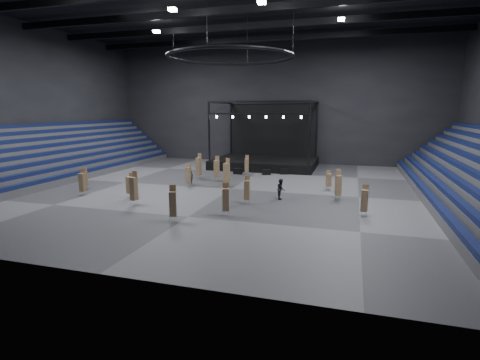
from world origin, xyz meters
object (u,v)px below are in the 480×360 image
(chair_stack_8, at_px, (338,179))
(chair_stack_14, at_px, (217,168))
(chair_stack_0, at_px, (247,190))
(man_center, at_px, (190,176))
(chair_stack_9, at_px, (173,203))
(chair_stack_11, at_px, (199,166))
(chair_stack_10, at_px, (227,172))
(stage, at_px, (266,156))
(flight_case_left, at_px, (238,171))
(chair_stack_6, at_px, (84,178))
(flight_case_mid, at_px, (266,172))
(chair_stack_7, at_px, (247,165))
(chair_stack_3, at_px, (82,182))
(crew_member, at_px, (281,189))
(chair_stack_2, at_px, (329,180))
(chair_stack_13, at_px, (338,185))
(chair_stack_5, at_px, (134,188))
(chair_stack_15, at_px, (365,200))
(flight_case_right, at_px, (285,171))
(chair_stack_12, at_px, (226,199))
(chair_stack_4, at_px, (130,184))
(chair_stack_1, at_px, (188,175))

(chair_stack_8, xyz_separation_m, chair_stack_14, (-13.45, 1.40, 0.31))
(chair_stack_0, distance_m, man_center, 10.61)
(chair_stack_9, xyz_separation_m, chair_stack_11, (-4.97, 16.49, 0.14))
(chair_stack_10, xyz_separation_m, man_center, (-4.22, -0.05, -0.58))
(stage, xyz_separation_m, man_center, (-5.12, -15.00, -0.52))
(stage, relative_size, chair_stack_9, 5.22)
(flight_case_left, bearing_deg, chair_stack_6, -131.15)
(flight_case_mid, bearing_deg, chair_stack_7, -146.47)
(chair_stack_3, height_order, crew_member, chair_stack_3)
(chair_stack_0, bearing_deg, chair_stack_9, -126.67)
(chair_stack_0, height_order, chair_stack_14, chair_stack_14)
(chair_stack_2, bearing_deg, stage, 101.76)
(chair_stack_2, distance_m, chair_stack_13, 4.18)
(chair_stack_3, bearing_deg, chair_stack_8, 18.70)
(chair_stack_2, xyz_separation_m, chair_stack_10, (-10.48, -1.22, 0.47))
(chair_stack_2, relative_size, chair_stack_13, 0.74)
(chair_stack_5, distance_m, chair_stack_9, 6.37)
(chair_stack_2, distance_m, chair_stack_15, 9.53)
(chair_stack_14, bearing_deg, chair_stack_7, 64.59)
(chair_stack_7, height_order, chair_stack_10, chair_stack_10)
(chair_stack_11, bearing_deg, man_center, -68.52)
(flight_case_left, height_order, chair_stack_7, chair_stack_7)
(flight_case_right, distance_m, chair_stack_3, 23.68)
(chair_stack_13, bearing_deg, chair_stack_7, 118.75)
(stage, distance_m, chair_stack_11, 12.86)
(flight_case_mid, bearing_deg, chair_stack_6, -137.57)
(chair_stack_0, xyz_separation_m, chair_stack_14, (-6.16, 9.15, 0.20))
(flight_case_mid, relative_size, chair_stack_6, 0.45)
(chair_stack_11, bearing_deg, chair_stack_6, -117.05)
(chair_stack_3, bearing_deg, chair_stack_9, -26.12)
(chair_stack_13, height_order, man_center, chair_stack_13)
(chair_stack_0, bearing_deg, crew_member, 38.07)
(chair_stack_5, xyz_separation_m, chair_stack_13, (16.57, 6.95, -0.11))
(flight_case_left, bearing_deg, chair_stack_12, -75.68)
(chair_stack_7, relative_size, chair_stack_10, 0.85)
(stage, height_order, flight_case_left, stage)
(chair_stack_10, height_order, chair_stack_15, chair_stack_10)
(chair_stack_10, distance_m, chair_stack_14, 3.25)
(flight_case_left, height_order, chair_stack_11, chair_stack_11)
(chair_stack_6, height_order, chair_stack_15, chair_stack_15)
(chair_stack_4, bearing_deg, chair_stack_0, 26.08)
(chair_stack_1, relative_size, chair_stack_12, 0.96)
(flight_case_left, relative_size, chair_stack_6, 0.47)
(chair_stack_0, height_order, chair_stack_3, chair_stack_3)
(chair_stack_7, relative_size, chair_stack_13, 0.96)
(chair_stack_0, distance_m, chair_stack_12, 4.11)
(chair_stack_11, distance_m, chair_stack_13, 17.28)
(chair_stack_10, height_order, chair_stack_14, chair_stack_10)
(chair_stack_8, bearing_deg, chair_stack_14, 169.59)
(chair_stack_0, xyz_separation_m, chair_stack_9, (-3.73, -6.55, 0.12))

